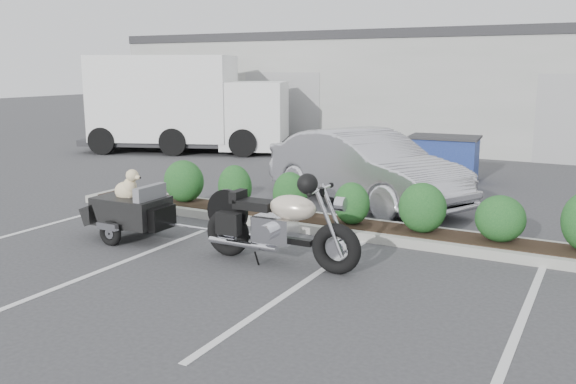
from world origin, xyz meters
The scene contains 8 objects.
ground centered at (0.00, 0.00, 0.00)m, with size 90.00×90.00×0.00m, color #38383A.
planter_kerb centered at (1.00, 2.20, 0.07)m, with size 12.00×1.00×0.15m, color #9E9E93.
building centered at (0.00, 17.00, 2.00)m, with size 26.00×10.00×4.00m, color #9EA099.
motorcycle centered at (0.53, 0.07, 0.57)m, with size 2.48×0.84×1.43m.
pet_trailer centered at (-2.25, 0.10, 0.50)m, with size 1.97×1.09×1.18m.
sedan centered at (0.17, 4.34, 0.76)m, with size 1.61×4.62×1.52m, color silver.
dumpster centered at (0.91, 7.81, 0.56)m, with size 1.78×1.29×1.11m.
delivery_truck centered at (-8.00, 9.10, 1.51)m, with size 7.20×4.54×3.15m.
Camera 1 is at (4.62, -7.22, 2.78)m, focal length 38.00 mm.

